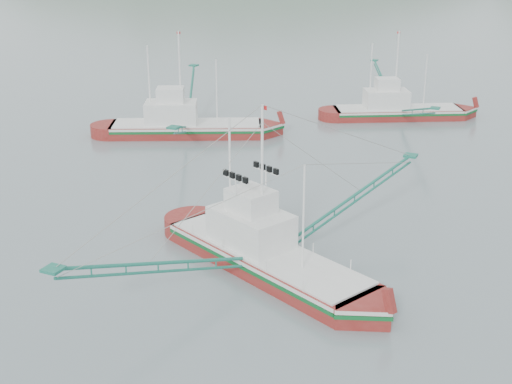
% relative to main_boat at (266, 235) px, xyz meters
% --- Properties ---
extents(ground, '(1200.00, 1200.00, 0.00)m').
position_rel_main_boat_xyz_m(ground, '(-2.34, -2.25, -2.17)').
color(ground, slate).
rests_on(ground, ground).
extents(main_boat, '(14.68, 24.72, 10.55)m').
position_rel_main_boat_xyz_m(main_boat, '(0.00, 0.00, 0.00)').
color(main_boat, maroon).
rests_on(main_boat, ground).
extents(bg_boat_far, '(15.08, 22.46, 9.75)m').
position_rel_main_boat_xyz_m(bg_boat_far, '(-1.68, 38.11, -0.15)').
color(bg_boat_far, maroon).
rests_on(bg_boat_far, ground).
extents(bg_boat_left, '(15.43, 24.93, 10.70)m').
position_rel_main_boat_xyz_m(bg_boat_left, '(-18.56, 23.13, 0.02)').
color(bg_boat_left, maroon).
rests_on(bg_boat_left, ground).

